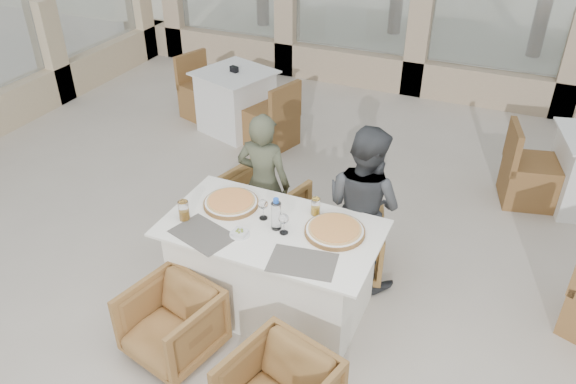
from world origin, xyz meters
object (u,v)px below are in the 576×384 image
at_px(beer_glass_right, 315,206).
at_px(diner_right, 363,206).
at_px(wine_glass_centre, 263,208).
at_px(beer_glass_left, 184,210).
at_px(armchair_far_left, 258,212).
at_px(bg_table_a, 236,102).
at_px(pizza_left, 231,202).
at_px(wine_glass_near, 284,223).
at_px(armchair_near_left, 172,324).
at_px(armchair_far_right, 347,244).
at_px(pizza_right, 335,230).
at_px(water_bottle, 276,214).
at_px(olive_dish, 240,232).
at_px(diner_left, 264,184).
at_px(dining_table, 272,267).

distance_m(beer_glass_right, diner_right, 0.47).
xyz_separation_m(wine_glass_centre, beer_glass_left, (-0.53, -0.25, -0.01)).
xyz_separation_m(armchair_far_left, bg_table_a, (-1.29, 1.98, 0.06)).
bearing_deg(pizza_left, wine_glass_near, -17.32).
relative_size(wine_glass_centre, beer_glass_right, 1.34).
bearing_deg(armchair_near_left, beer_glass_left, 122.16).
distance_m(beer_glass_right, armchair_far_right, 0.69).
bearing_deg(pizza_right, bg_table_a, 130.94).
distance_m(water_bottle, bg_table_a, 3.27).
height_order(olive_dish, diner_right, diner_right).
xyz_separation_m(wine_glass_centre, armchair_near_left, (-0.34, -0.80, -0.59)).
distance_m(beer_glass_right, armchair_far_left, 0.96).
bearing_deg(armchair_far_right, water_bottle, 44.35).
xyz_separation_m(water_bottle, olive_dish, (-0.21, -0.18, -0.11)).
height_order(wine_glass_near, beer_glass_right, wine_glass_near).
xyz_separation_m(olive_dish, diner_right, (0.67, 0.82, -0.09)).
relative_size(wine_glass_centre, diner_right, 0.13).
xyz_separation_m(diner_left, bg_table_a, (-1.36, 1.99, -0.27)).
bearing_deg(beer_glass_right, wine_glass_centre, -147.81).
xyz_separation_m(wine_glass_near, diner_left, (-0.52, 0.72, -0.21)).
height_order(olive_dish, armchair_far_right, olive_dish).
bearing_deg(water_bottle, wine_glass_near, -23.05).
distance_m(wine_glass_near, bg_table_a, 3.33).
distance_m(armchair_far_right, diner_right, 0.44).
bearing_deg(diner_right, beer_glass_right, 73.63).
xyz_separation_m(armchair_far_right, armchair_near_left, (-0.84, -1.38, 0.00)).
height_order(wine_glass_near, olive_dish, wine_glass_near).
bearing_deg(armchair_far_right, wine_glass_near, 50.60).
bearing_deg(water_bottle, armchair_far_right, 61.65).
height_order(dining_table, beer_glass_right, beer_glass_right).
bearing_deg(dining_table, olive_dish, -133.44).
distance_m(armchair_near_left, bg_table_a, 3.65).
bearing_deg(diner_right, pizza_right, 104.88).
height_order(wine_glass_centre, olive_dish, wine_glass_centre).
height_order(dining_table, wine_glass_centre, wine_glass_centre).
bearing_deg(dining_table, beer_glass_left, -164.85).
bearing_deg(diner_left, pizza_right, 142.40).
xyz_separation_m(beer_glass_right, armchair_far_right, (0.16, 0.37, -0.57)).
bearing_deg(pizza_right, armchair_near_left, -136.79).
distance_m(beer_glass_right, olive_dish, 0.61).
bearing_deg(pizza_right, water_bottle, -164.17).
height_order(pizza_right, wine_glass_near, wine_glass_near).
relative_size(olive_dish, armchair_far_left, 0.15).
bearing_deg(bg_table_a, diner_left, -37.61).
distance_m(pizza_right, beer_glass_right, 0.28).
bearing_deg(bg_table_a, wine_glass_centre, -39.47).
relative_size(wine_glass_near, armchair_near_left, 0.31).
relative_size(water_bottle, armchair_near_left, 0.43).
relative_size(wine_glass_centre, beer_glass_left, 1.18).
height_order(dining_table, beer_glass_left, beer_glass_left).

